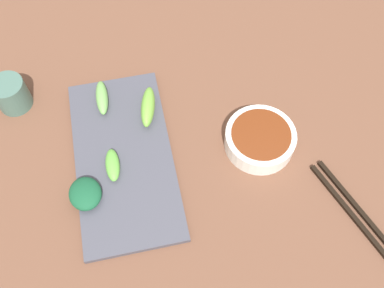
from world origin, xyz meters
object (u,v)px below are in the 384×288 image
object	(u,v)px
tea_cup	(11,94)
chopsticks	(357,215)
sauce_bowl	(260,139)
serving_plate	(124,158)

from	to	relation	value
tea_cup	chopsticks	bearing A→B (deg)	147.70
sauce_bowl	tea_cup	size ratio (longest dim) A/B	2.00
sauce_bowl	chopsticks	size ratio (longest dim) A/B	0.59
sauce_bowl	serving_plate	xyz separation A→B (m)	(0.26, -0.02, -0.02)
sauce_bowl	serving_plate	bearing A→B (deg)	-5.00
serving_plate	sauce_bowl	bearing A→B (deg)	175.00
serving_plate	tea_cup	world-z (taller)	tea_cup
sauce_bowl	serving_plate	size ratio (longest dim) A/B	0.36
serving_plate	chopsticks	world-z (taller)	serving_plate
sauce_bowl	tea_cup	bearing A→B (deg)	-23.19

